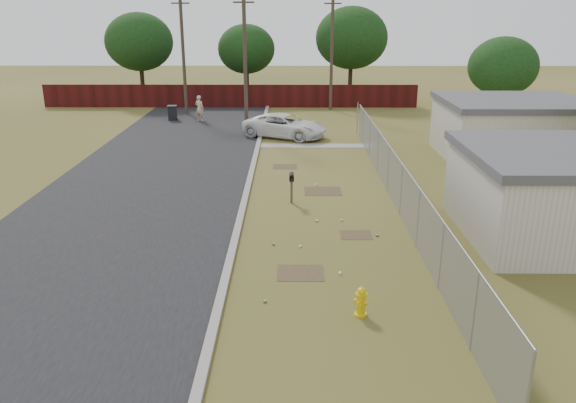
{
  "coord_description": "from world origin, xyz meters",
  "views": [
    {
      "loc": [
        -1.08,
        -20.24,
        7.52
      ],
      "look_at": [
        -1.19,
        -1.58,
        1.1
      ],
      "focal_mm": 35.0,
      "sensor_mm": 36.0,
      "label": 1
    }
  ],
  "objects_px": {
    "pickup_truck": "(285,126)",
    "fire_hydrant": "(361,302)",
    "pedestrian": "(200,108)",
    "mailbox": "(292,180)",
    "trash_bin": "(172,113)"
  },
  "relations": [
    {
      "from": "pedestrian",
      "to": "pickup_truck",
      "type": "bearing_deg",
      "value": 163.45
    },
    {
      "from": "mailbox",
      "to": "pedestrian",
      "type": "height_order",
      "value": "pedestrian"
    },
    {
      "from": "trash_bin",
      "to": "fire_hydrant",
      "type": "bearing_deg",
      "value": -69.12
    },
    {
      "from": "pickup_truck",
      "to": "pedestrian",
      "type": "distance_m",
      "value": 7.97
    },
    {
      "from": "pickup_truck",
      "to": "trash_bin",
      "type": "relative_size",
      "value": 4.94
    },
    {
      "from": "pickup_truck",
      "to": "pedestrian",
      "type": "relative_size",
      "value": 2.82
    },
    {
      "from": "mailbox",
      "to": "pedestrian",
      "type": "distance_m",
      "value": 18.74
    },
    {
      "from": "trash_bin",
      "to": "pedestrian",
      "type": "bearing_deg",
      "value": -11.65
    },
    {
      "from": "pedestrian",
      "to": "trash_bin",
      "type": "relative_size",
      "value": 1.76
    },
    {
      "from": "mailbox",
      "to": "pedestrian",
      "type": "relative_size",
      "value": 0.69
    },
    {
      "from": "fire_hydrant",
      "to": "trash_bin",
      "type": "height_order",
      "value": "trash_bin"
    },
    {
      "from": "fire_hydrant",
      "to": "pedestrian",
      "type": "xyz_separation_m",
      "value": [
        -8.25,
        26.49,
        0.52
      ]
    },
    {
      "from": "pedestrian",
      "to": "trash_bin",
      "type": "bearing_deg",
      "value": 12.27
    },
    {
      "from": "pickup_truck",
      "to": "fire_hydrant",
      "type": "bearing_deg",
      "value": -148.7
    },
    {
      "from": "pickup_truck",
      "to": "pedestrian",
      "type": "height_order",
      "value": "pedestrian"
    }
  ]
}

